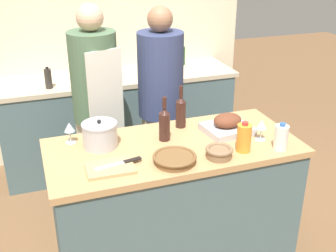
# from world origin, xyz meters

# --- Properties ---
(kitchen_island) EXTENTS (1.52, 0.70, 0.92)m
(kitchen_island) POSITION_xyz_m (0.00, 0.00, 0.46)
(kitchen_island) COLOR #4C666B
(kitchen_island) RESTS_ON ground_plane
(back_counter) EXTENTS (2.20, 0.60, 0.90)m
(back_counter) POSITION_xyz_m (0.00, 1.53, 0.45)
(back_counter) COLOR #4C666B
(back_counter) RESTS_ON ground_plane
(back_wall) EXTENTS (2.70, 0.10, 2.55)m
(back_wall) POSITION_xyz_m (0.00, 1.88, 1.27)
(back_wall) COLOR beige
(back_wall) RESTS_ON ground_plane
(roasting_pan) EXTENTS (0.31, 0.28, 0.13)m
(roasting_pan) POSITION_xyz_m (0.38, 0.06, 0.96)
(roasting_pan) COLOR #BCBCC1
(roasting_pan) RESTS_ON kitchen_island
(wicker_basket) EXTENTS (0.25, 0.25, 0.05)m
(wicker_basket) POSITION_xyz_m (-0.07, -0.21, 0.94)
(wicker_basket) COLOR brown
(wicker_basket) RESTS_ON kitchen_island
(cutting_board) EXTENTS (0.26, 0.19, 0.02)m
(cutting_board) POSITION_xyz_m (-0.42, -0.16, 0.93)
(cutting_board) COLOR tan
(cutting_board) RESTS_ON kitchen_island
(stock_pot) EXTENTS (0.21, 0.21, 0.17)m
(stock_pot) POSITION_xyz_m (-0.42, 0.13, 0.99)
(stock_pot) COLOR #B7B7BC
(stock_pot) RESTS_ON kitchen_island
(mixing_bowl) EXTENTS (0.16, 0.16, 0.06)m
(mixing_bowl) POSITION_xyz_m (0.19, -0.23, 0.95)
(mixing_bowl) COLOR #846647
(mixing_bowl) RESTS_ON kitchen_island
(juice_jug) EXTENTS (0.09, 0.09, 0.18)m
(juice_jug) POSITION_xyz_m (0.36, -0.20, 1.00)
(juice_jug) COLOR orange
(juice_jug) RESTS_ON kitchen_island
(milk_jug) EXTENTS (0.08, 0.08, 0.17)m
(milk_jug) POSITION_xyz_m (0.58, -0.26, 0.99)
(milk_jug) COLOR white
(milk_jug) RESTS_ON kitchen_island
(wine_bottle_green) EXTENTS (0.07, 0.07, 0.28)m
(wine_bottle_green) POSITION_xyz_m (-0.03, 0.08, 1.03)
(wine_bottle_green) COLOR #381E19
(wine_bottle_green) RESTS_ON kitchen_island
(wine_bottle_dark) EXTENTS (0.07, 0.07, 0.28)m
(wine_bottle_dark) POSITION_xyz_m (0.13, 0.23, 1.03)
(wine_bottle_dark) COLOR #381E19
(wine_bottle_dark) RESTS_ON kitchen_island
(wine_glass_left) EXTENTS (0.06, 0.06, 0.13)m
(wine_glass_left) POSITION_xyz_m (0.53, -0.11, 1.01)
(wine_glass_left) COLOR silver
(wine_glass_left) RESTS_ON kitchen_island
(wine_glass_right) EXTENTS (0.06, 0.06, 0.13)m
(wine_glass_right) POSITION_xyz_m (-0.58, 0.24, 1.01)
(wine_glass_right) COLOR silver
(wine_glass_right) RESTS_ON kitchen_island
(knife_chef) EXTENTS (0.27, 0.08, 0.01)m
(knife_chef) POSITION_xyz_m (-0.37, -0.15, 0.94)
(knife_chef) COLOR #B7B7BC
(knife_chef) RESTS_ON cutting_board
(stand_mixer) EXTENTS (0.18, 0.14, 0.35)m
(stand_mixer) POSITION_xyz_m (-0.11, 1.57, 1.04)
(stand_mixer) COLOR #B22323
(stand_mixer) RESTS_ON back_counter
(condiment_bottle_tall) EXTENTS (0.06, 0.06, 0.18)m
(condiment_bottle_tall) POSITION_xyz_m (-0.62, 1.37, 0.98)
(condiment_bottle_tall) COLOR #332D28
(condiment_bottle_tall) RESTS_ON back_counter
(condiment_bottle_short) EXTENTS (0.06, 0.06, 0.19)m
(condiment_bottle_short) POSITION_xyz_m (0.58, 1.47, 0.98)
(condiment_bottle_short) COLOR #B28E2D
(condiment_bottle_short) RESTS_ON back_counter
(condiment_bottle_extra) EXTENTS (0.06, 0.06, 0.20)m
(condiment_bottle_extra) POSITION_xyz_m (0.69, 1.66, 0.99)
(condiment_bottle_extra) COLOR #234C28
(condiment_bottle_extra) RESTS_ON back_counter
(person_cook_aproned) EXTENTS (0.35, 0.38, 1.65)m
(person_cook_aproned) POSITION_xyz_m (-0.32, 0.83, 0.91)
(person_cook_aproned) COLOR beige
(person_cook_aproned) RESTS_ON ground_plane
(person_cook_guest) EXTENTS (0.35, 0.35, 1.61)m
(person_cook_guest) POSITION_xyz_m (0.18, 0.80, 0.89)
(person_cook_guest) COLOR beige
(person_cook_guest) RESTS_ON ground_plane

